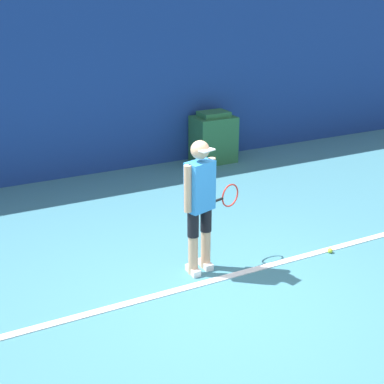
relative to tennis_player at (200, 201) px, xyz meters
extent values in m
plane|color=teal|center=(-0.09, -0.66, -0.93)|extent=(24.00, 24.00, 0.00)
cube|color=navy|center=(-0.09, 4.22, 0.63)|extent=(24.00, 0.10, 3.12)
cube|color=white|center=(-0.09, -0.31, -0.92)|extent=(21.60, 0.10, 0.01)
cylinder|color=tan|center=(-0.12, -0.04, -0.67)|extent=(0.12, 0.12, 0.50)
cylinder|color=black|center=(-0.12, -0.04, -0.27)|extent=(0.14, 0.14, 0.31)
cube|color=white|center=(-0.12, -0.04, -0.89)|extent=(0.10, 0.24, 0.08)
cylinder|color=tan|center=(0.09, 0.03, -0.67)|extent=(0.12, 0.12, 0.50)
cylinder|color=black|center=(0.09, 0.03, -0.27)|extent=(0.14, 0.14, 0.31)
cube|color=white|center=(0.09, 0.03, -0.89)|extent=(0.10, 0.24, 0.08)
cube|color=#338CE0|center=(-0.01, 0.00, 0.19)|extent=(0.38, 0.29, 0.60)
sphere|color=tan|center=(-0.01, 0.00, 0.63)|extent=(0.22, 0.22, 0.22)
cube|color=white|center=(0.02, -0.10, 0.65)|extent=(0.21, 0.17, 0.02)
cylinder|color=tan|center=(-0.20, -0.06, 0.21)|extent=(0.09, 0.09, 0.57)
cylinder|color=tan|center=(0.18, 0.06, 0.21)|extent=(0.09, 0.09, 0.57)
cylinder|color=black|center=(0.27, 0.09, -0.08)|extent=(0.20, 0.09, 0.03)
torus|color=red|center=(0.51, 0.16, -0.08)|extent=(0.30, 0.11, 0.30)
sphere|color=#D1E533|center=(1.74, -0.38, -0.89)|extent=(0.07, 0.07, 0.07)
cube|color=#28663D|center=(2.33, 3.81, -0.47)|extent=(0.81, 0.61, 0.92)
cube|color=#28663D|center=(2.33, 3.81, 0.04)|extent=(0.57, 0.43, 0.10)
camera|label=1|loc=(-2.77, -5.16, 2.35)|focal=50.00mm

